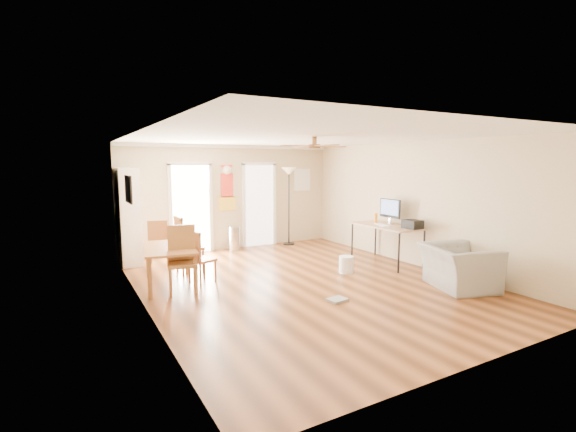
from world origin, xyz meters
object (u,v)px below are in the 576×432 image
dining_chair_right_b (202,257)px  bookshelf (128,216)px  dining_chair_near (182,260)px  dining_chair_far (159,243)px  dining_table (170,266)px  dining_chair_right_a (190,245)px  wastebasket_a (346,265)px  armchair (459,267)px  printer (413,224)px  computer_desk (386,244)px  trash_can (234,239)px  torchiere_lamp (289,206)px

dining_chair_right_b → bookshelf: bearing=4.3°
dining_chair_near → dining_chair_far: size_ratio=1.13×
dining_table → dining_chair_right_a: (0.55, 0.69, 0.21)m
dining_chair_right_a → dining_table: bearing=139.7°
dining_chair_near → wastebasket_a: (3.14, -0.33, -0.39)m
bookshelf → armchair: 6.63m
dining_chair_right_a → wastebasket_a: size_ratio=3.36×
printer → wastebasket_a: bearing=164.1°
bookshelf → dining_chair_near: bearing=-81.7°
bookshelf → dining_chair_right_a: bearing=-57.7°
computer_desk → armchair: bearing=-94.7°
trash_can → dining_table: bearing=-133.8°
dining_table → dining_chair_near: bearing=-80.9°
bookshelf → dining_chair_right_a: size_ratio=1.84×
wastebasket_a → armchair: bearing=-58.2°
dining_chair_right_a → armchair: size_ratio=0.98×
dining_chair_right_a → printer: (4.05, -1.92, 0.36)m
dining_table → computer_desk: bearing=-8.0°
dining_chair_near → bookshelf: bearing=113.7°
dining_table → armchair: 5.02m
torchiere_lamp → computer_desk: bearing=-73.4°
dining_chair_right_b → printer: size_ratio=2.75×
dining_chair_right_a → printer: dining_chair_right_a is taller
computer_desk → torchiere_lamp: bearing=106.6°
dining_chair_far → computer_desk: (4.33, -2.18, -0.07)m
dining_chair_near → trash_can: (1.99, 2.68, -0.25)m
dining_chair_right_b → trash_can: bearing=-52.7°
printer → armchair: 1.50m
dining_chair_right_a → trash_can: size_ratio=1.84×
dining_chair_right_a → trash_can: (1.52, 1.46, -0.25)m
computer_desk → wastebasket_a: (-1.24, -0.23, -0.25)m
bookshelf → torchiere_lamp: (4.00, 0.11, -0.01)m
dining_chair_near → armchair: dining_chair_near is taller
wastebasket_a → dining_table: bearing=165.2°
bookshelf → dining_chair_right_b: 2.42m
armchair → wastebasket_a: bearing=49.7°
dining_chair_right_a → dining_chair_near: bearing=157.1°
dining_chair_right_a → dining_chair_near: size_ratio=1.01×
bookshelf → torchiere_lamp: 4.01m
dining_chair_right_a → torchiere_lamp: size_ratio=0.55×
dining_chair_right_b → dining_chair_far: dining_chair_far is taller
dining_chair_near → trash_can: dining_chair_near is taller
dining_table → dining_chair_near: size_ratio=1.26×
dining_table → printer: (4.60, -1.23, 0.57)m
dining_chair_right_b → torchiere_lamp: (3.08, 2.28, 0.55)m
torchiere_lamp → dining_chair_right_b: bearing=-143.5°
printer → dining_chair_far: bearing=147.4°
printer → dining_chair_near: bearing=170.4°
bookshelf → dining_table: (0.37, -2.06, -0.68)m
bookshelf → trash_can: size_ratio=3.39×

